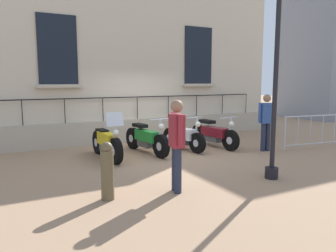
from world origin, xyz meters
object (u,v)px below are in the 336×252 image
object	(u,v)px
motorcycle_white	(184,137)
crowd_barrier	(317,130)
pedestrian_walking	(266,119)
bollard	(107,171)
lamppost	(277,53)
motorcycle_yellow	(107,143)
pedestrian_standing	(177,140)
motorcycle_maroon	(214,134)
motorcycle_green	(146,139)

from	to	relation	value
motorcycle_white	crowd_barrier	distance (m)	4.15
crowd_barrier	pedestrian_walking	world-z (taller)	pedestrian_walking
motorcycle_white	pedestrian_walking	bearing A→B (deg)	58.63
crowd_barrier	bollard	bearing A→B (deg)	-79.84
motorcycle_white	lamppost	xyz separation A→B (m)	(3.41, 0.18, 2.25)
lamppost	motorcycle_yellow	bearing A→B (deg)	-143.03
pedestrian_standing	lamppost	bearing A→B (deg)	84.40
motorcycle_maroon	pedestrian_walking	distance (m)	1.66
pedestrian_standing	pedestrian_walking	world-z (taller)	pedestrian_standing
motorcycle_yellow	crowd_barrier	distance (m)	6.41
motorcycle_white	crowd_barrier	bearing A→B (deg)	65.68
pedestrian_walking	pedestrian_standing	bearing A→B (deg)	-65.08
motorcycle_maroon	lamppost	size ratio (longest dim) A/B	0.50
motorcycle_maroon	motorcycle_yellow	bearing A→B (deg)	-91.19
lamppost	bollard	bearing A→B (deg)	-96.96
pedestrian_walking	lamppost	bearing A→B (deg)	-41.72
motorcycle_white	bollard	world-z (taller)	motorcycle_white
motorcycle_maroon	lamppost	distance (m)	4.12
motorcycle_yellow	crowd_barrier	size ratio (longest dim) A/B	0.84
bollard	pedestrian_walking	xyz separation A→B (m)	(-1.71, 5.41, 0.43)
motorcycle_yellow	bollard	xyz separation A→B (m)	(2.99, -0.93, 0.10)
motorcycle_green	pedestrian_standing	xyz separation A→B (m)	(3.32, -0.87, 0.57)
motorcycle_yellow	motorcycle_maroon	size ratio (longest dim) A/B	0.97
crowd_barrier	pedestrian_walking	distance (m)	1.79
motorcycle_maroon	pedestrian_walking	bearing A→B (deg)	39.83
motorcycle_maroon	pedestrian_standing	size ratio (longest dim) A/B	1.21
pedestrian_standing	pedestrian_walking	xyz separation A→B (m)	(-1.92, 4.13, -0.03)
lamppost	pedestrian_standing	distance (m)	2.78
pedestrian_walking	motorcycle_maroon	bearing A→B (deg)	-140.17
motorcycle_white	motorcycle_maroon	xyz separation A→B (m)	(0.07, 1.08, 0.01)
bollard	pedestrian_standing	xyz separation A→B (m)	(0.21, 1.28, 0.47)
motorcycle_yellow	motorcycle_white	world-z (taller)	motorcycle_yellow
motorcycle_yellow	motorcycle_white	size ratio (longest dim) A/B	1.10
motorcycle_yellow	crowd_barrier	bearing A→B (deg)	74.48
bollard	motorcycle_green	bearing A→B (deg)	145.34
motorcycle_green	pedestrian_walking	world-z (taller)	pedestrian_walking
motorcycle_maroon	crowd_barrier	xyz separation A→B (m)	(1.64, 2.70, 0.15)
bollard	motorcycle_maroon	bearing A→B (deg)	123.50
motorcycle_white	lamppost	distance (m)	4.09
pedestrian_walking	motorcycle_white	bearing A→B (deg)	-121.37
motorcycle_white	pedestrian_standing	xyz separation A→B (m)	(3.19, -2.05, 0.59)
motorcycle_green	bollard	bearing A→B (deg)	-34.66
crowd_barrier	pedestrian_standing	bearing A→B (deg)	-75.73
motorcycle_yellow	motorcycle_green	size ratio (longest dim) A/B	0.93
motorcycle_green	crowd_barrier	world-z (taller)	motorcycle_green
lamppost	bollard	size ratio (longest dim) A/B	4.00
motorcycle_green	pedestrian_walking	xyz separation A→B (m)	(1.40, 3.26, 0.54)
crowd_barrier	pedestrian_standing	size ratio (longest dim) A/B	1.40
motorcycle_white	crowd_barrier	size ratio (longest dim) A/B	0.76
motorcycle_maroon	motorcycle_white	bearing A→B (deg)	-93.49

